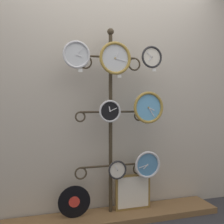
# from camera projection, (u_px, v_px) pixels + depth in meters

# --- Properties ---
(shop_wall) EXTENTS (4.40, 0.04, 2.80)m
(shop_wall) POSITION_uv_depth(u_px,v_px,m) (106.00, 80.00, 2.75)
(shop_wall) COLOR #BCB2A3
(shop_wall) RESTS_ON ground_plane
(low_shelf) EXTENTS (2.20, 0.36, 0.06)m
(low_shelf) POSITION_uv_depth(u_px,v_px,m) (112.00, 217.00, 2.59)
(low_shelf) COLOR brown
(low_shelf) RESTS_ON ground_plane
(display_stand) EXTENTS (0.73, 0.33, 1.90)m
(display_stand) POSITION_uv_depth(u_px,v_px,m) (111.00, 147.00, 2.63)
(display_stand) COLOR #382D1E
(display_stand) RESTS_ON ground_plane
(clock_top_left) EXTENTS (0.26, 0.04, 0.26)m
(clock_top_left) POSITION_uv_depth(u_px,v_px,m) (76.00, 55.00, 2.41)
(clock_top_left) COLOR silver
(clock_top_center) EXTENTS (0.31, 0.04, 0.31)m
(clock_top_center) POSITION_uv_depth(u_px,v_px,m) (115.00, 58.00, 2.49)
(clock_top_center) COLOR silver
(clock_top_right) EXTENTS (0.22, 0.04, 0.22)m
(clock_top_right) POSITION_uv_depth(u_px,v_px,m) (152.00, 57.00, 2.61)
(clock_top_right) COLOR silver
(clock_middle_center) EXTENTS (0.22, 0.04, 0.22)m
(clock_middle_center) POSITION_uv_depth(u_px,v_px,m) (110.00, 111.00, 2.52)
(clock_middle_center) COLOR black
(clock_middle_right) EXTENTS (0.32, 0.04, 0.32)m
(clock_middle_right) POSITION_uv_depth(u_px,v_px,m) (148.00, 108.00, 2.61)
(clock_middle_right) COLOR #60A8DB
(clock_bottom_center) EXTENTS (0.19, 0.04, 0.19)m
(clock_bottom_center) POSITION_uv_depth(u_px,v_px,m) (117.00, 170.00, 2.58)
(clock_bottom_center) COLOR silver
(clock_bottom_right) EXTENTS (0.28, 0.04, 0.28)m
(clock_bottom_right) POSITION_uv_depth(u_px,v_px,m) (147.00, 165.00, 2.65)
(clock_bottom_right) COLOR #4C84B2
(vinyl_record) EXTENTS (0.31, 0.01, 0.31)m
(vinyl_record) POSITION_uv_depth(u_px,v_px,m) (74.00, 202.00, 2.49)
(vinyl_record) COLOR black
(vinyl_record) RESTS_ON low_shelf
(picture_frame) EXTENTS (0.38, 0.02, 0.36)m
(picture_frame) POSITION_uv_depth(u_px,v_px,m) (133.00, 192.00, 2.69)
(picture_frame) COLOR olive
(picture_frame) RESTS_ON low_shelf
(price_tag_upper) EXTENTS (0.04, 0.00, 0.03)m
(price_tag_upper) POSITION_uv_depth(u_px,v_px,m) (80.00, 70.00, 2.43)
(price_tag_upper) COLOR white
(price_tag_mid) EXTENTS (0.04, 0.00, 0.03)m
(price_tag_mid) POSITION_uv_depth(u_px,v_px,m) (119.00, 76.00, 2.51)
(price_tag_mid) COLOR white
(price_tag_lower) EXTENTS (0.04, 0.00, 0.03)m
(price_tag_lower) POSITION_uv_depth(u_px,v_px,m) (154.00, 70.00, 2.62)
(price_tag_lower) COLOR white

